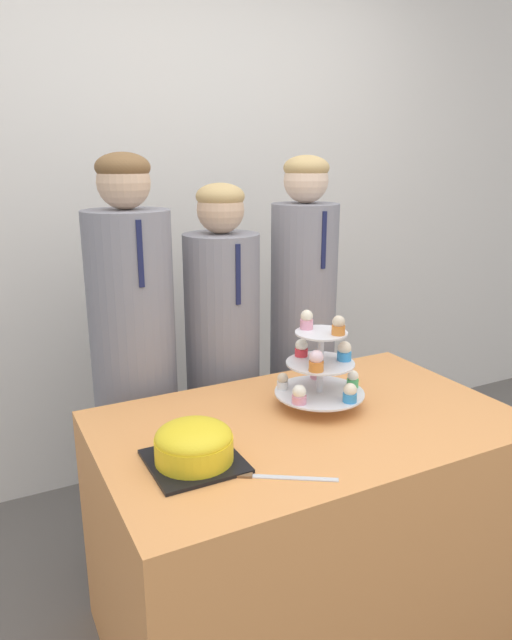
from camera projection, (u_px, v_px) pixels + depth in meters
The scene contains 8 objects.
wall_back at pixel (166, 199), 2.68m from camera, with size 9.00×0.06×2.70m.
table at pixel (306, 527), 1.84m from camera, with size 1.27×0.78×0.76m.
round_cake at pixel (194, 444), 1.48m from camera, with size 0.24×0.24×0.11m.
cake_knife at pixel (256, 476), 1.43m from camera, with size 0.27×0.18×0.01m.
cupcake_stand at pixel (321, 367), 1.80m from camera, with size 0.29×0.29×0.31m.
student_0 at pixel (136, 381), 2.11m from camera, with size 0.31×0.31×1.55m.
student_1 at pixel (223, 378), 2.28m from camera, with size 0.29×0.30×1.45m.
student_2 at pixel (302, 351), 2.43m from camera, with size 0.27×0.28×1.55m.
Camera 1 is at (-0.87, -0.95, 1.53)m, focal length 32.00 mm.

